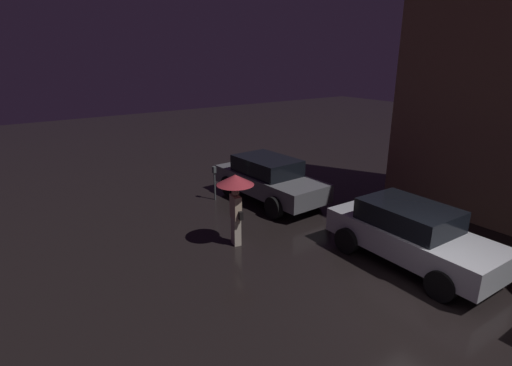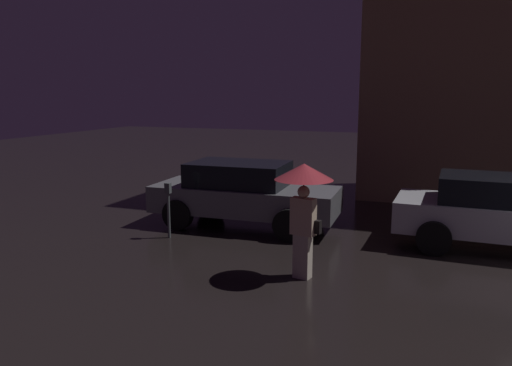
{
  "view_description": "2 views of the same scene",
  "coord_description": "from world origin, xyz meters",
  "px_view_note": "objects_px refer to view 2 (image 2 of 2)",
  "views": [
    {
      "loc": [
        3.4,
        -6.67,
        4.85
      ],
      "look_at": [
        -5.61,
        -0.2,
        1.24
      ],
      "focal_mm": 28.0,
      "sensor_mm": 36.0,
      "label": 1
    },
    {
      "loc": [
        -2.65,
        -9.23,
        3.07
      ],
      "look_at": [
        -6.08,
        -0.11,
        1.3
      ],
      "focal_mm": 35.0,
      "sensor_mm": 36.0,
      "label": 2
    }
  ],
  "objects_px": {
    "parked_car_silver": "(502,212)",
    "pedestrian_with_umbrella": "(304,189)",
    "parking_meter": "(168,204)",
    "parked_car_grey": "(244,193)"
  },
  "relations": [
    {
      "from": "parked_car_grey",
      "to": "parking_meter",
      "type": "relative_size",
      "value": 3.61
    },
    {
      "from": "parked_car_grey",
      "to": "pedestrian_with_umbrella",
      "type": "relative_size",
      "value": 2.22
    },
    {
      "from": "parking_meter",
      "to": "parked_car_silver",
      "type": "bearing_deg",
      "value": 13.75
    },
    {
      "from": "parked_car_silver",
      "to": "parked_car_grey",
      "type": "bearing_deg",
      "value": -177.21
    },
    {
      "from": "parked_car_grey",
      "to": "parked_car_silver",
      "type": "xyz_separation_m",
      "value": [
        5.43,
        0.11,
        -0.02
      ]
    },
    {
      "from": "parked_car_silver",
      "to": "pedestrian_with_umbrella",
      "type": "xyz_separation_m",
      "value": [
        -3.25,
        -2.86,
        0.76
      ]
    },
    {
      "from": "parked_car_silver",
      "to": "parking_meter",
      "type": "distance_m",
      "value": 6.74
    },
    {
      "from": "parked_car_silver",
      "to": "parking_meter",
      "type": "relative_size",
      "value": 3.46
    },
    {
      "from": "parking_meter",
      "to": "parked_car_grey",
      "type": "bearing_deg",
      "value": 52.89
    },
    {
      "from": "parked_car_grey",
      "to": "pedestrian_with_umbrella",
      "type": "distance_m",
      "value": 3.58
    }
  ]
}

